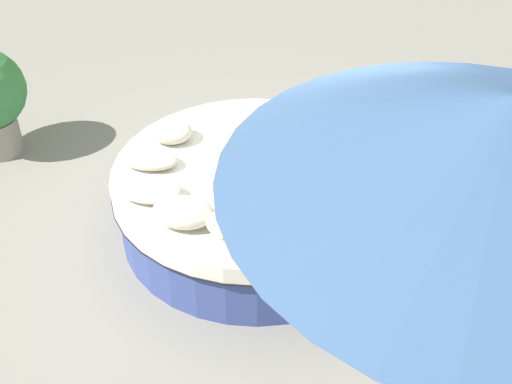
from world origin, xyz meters
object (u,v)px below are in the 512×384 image
(patio_umbrella, at_px, (502,145))
(throw_pillow_3, at_px, (183,212))
(round_bed, at_px, (256,197))
(throw_pillow_4, at_px, (236,225))
(throw_pillow_2, at_px, (149,190))
(patio_chair, at_px, (497,141))
(throw_pillow_1, at_px, (148,159))
(throw_pillow_0, at_px, (171,131))

(patio_umbrella, bearing_deg, throw_pillow_3, 145.98)
(round_bed, xyz_separation_m, throw_pillow_4, (0.02, -0.90, 0.42))
(throw_pillow_2, height_order, throw_pillow_3, throw_pillow_3)
(throw_pillow_4, bearing_deg, patio_chair, 41.56)
(round_bed, distance_m, throw_pillow_3, 1.02)
(round_bed, distance_m, patio_chair, 2.40)
(throw_pillow_1, relative_size, patio_umbrella, 0.20)
(round_bed, distance_m, throw_pillow_0, 1.00)
(round_bed, relative_size, patio_umbrella, 0.98)
(throw_pillow_2, height_order, patio_chair, patio_chair)
(patio_chair, bearing_deg, throw_pillow_1, -75.97)
(throw_pillow_0, bearing_deg, throw_pillow_1, -99.28)
(throw_pillow_2, bearing_deg, throw_pillow_1, 109.61)
(throw_pillow_3, relative_size, throw_pillow_4, 1.07)
(throw_pillow_2, bearing_deg, patio_umbrella, -34.38)
(throw_pillow_3, bearing_deg, round_bed, 63.32)
(throw_pillow_0, xyz_separation_m, throw_pillow_2, (0.08, -0.87, -0.02))
(throw_pillow_3, xyz_separation_m, throw_pillow_4, (0.43, -0.07, 0.00))
(patio_umbrella, bearing_deg, throw_pillow_0, 133.85)
(throw_pillow_0, relative_size, throw_pillow_4, 0.88)
(throw_pillow_2, distance_m, throw_pillow_3, 0.45)
(throw_pillow_3, relative_size, patio_chair, 0.50)
(throw_pillow_4, relative_size, patio_chair, 0.46)
(throw_pillow_3, height_order, patio_chair, patio_chair)
(throw_pillow_1, distance_m, patio_umbrella, 3.46)
(throw_pillow_1, height_order, throw_pillow_2, throw_pillow_2)
(throw_pillow_1, bearing_deg, throw_pillow_3, -53.31)
(throw_pillow_3, distance_m, patio_umbrella, 2.74)
(throw_pillow_0, distance_m, throw_pillow_3, 1.22)
(throw_pillow_1, xyz_separation_m, throw_pillow_3, (0.52, -0.70, 0.03))
(throw_pillow_2, xyz_separation_m, patio_umbrella, (2.20, -1.50, 1.65))
(throw_pillow_3, distance_m, throw_pillow_4, 0.44)
(throw_pillow_4, distance_m, patio_chair, 2.88)
(throw_pillow_0, height_order, patio_umbrella, patio_umbrella)
(throw_pillow_0, bearing_deg, throw_pillow_2, -84.66)
(throw_pillow_0, relative_size, throw_pillow_2, 0.73)
(throw_pillow_2, relative_size, patio_chair, 0.56)
(throw_pillow_3, bearing_deg, throw_pillow_0, 111.48)
(throw_pillow_1, xyz_separation_m, patio_umbrella, (2.35, -1.93, 1.65))
(throw_pillow_1, bearing_deg, patio_umbrella, -39.43)
(round_bed, height_order, throw_pillow_0, throw_pillow_0)
(throw_pillow_1, height_order, patio_chair, patio_chair)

